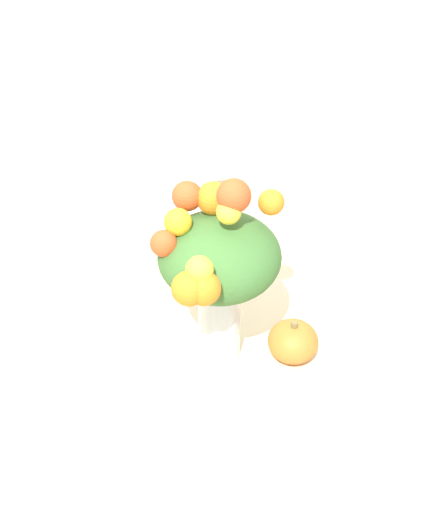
# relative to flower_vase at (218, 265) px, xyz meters

# --- Properties ---
(dining_table) EXTENTS (1.14, 1.20, 0.75)m
(dining_table) POSITION_rel_flower_vase_xyz_m (0.05, -0.11, -0.37)
(dining_table) COLOR beige
(dining_table) RESTS_ON ground_plane
(flower_vase) EXTENTS (0.30, 0.30, 0.49)m
(flower_vase) POSITION_rel_flower_vase_xyz_m (0.00, 0.00, 0.00)
(flower_vase) COLOR silver
(flower_vase) RESTS_ON dining_table
(pumpkin) EXTENTS (0.12, 0.12, 0.11)m
(pumpkin) POSITION_rel_flower_vase_xyz_m (0.16, -0.08, -0.23)
(pumpkin) COLOR orange
(pumpkin) RESTS_ON dining_table
(dining_chair_near_window) EXTENTS (0.42, 0.42, 0.90)m
(dining_chair_near_window) POSITION_rel_flower_vase_xyz_m (0.17, 0.85, -0.57)
(dining_chair_near_window) COLOR white
(dining_chair_near_window) RESTS_ON ground_plane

